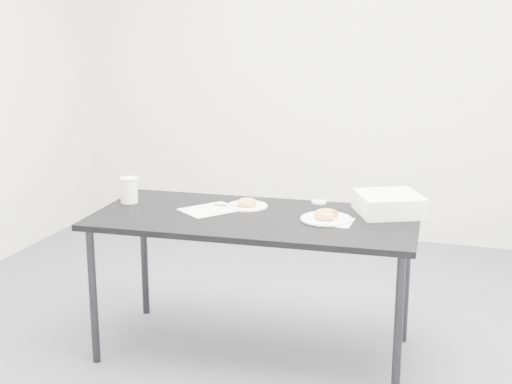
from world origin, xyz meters
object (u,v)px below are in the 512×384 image
(scorecard, at_px, (210,210))
(coffee_cup, at_px, (129,190))
(bakery_box, at_px, (389,204))
(donut_far, at_px, (247,202))
(donut_near, at_px, (326,215))
(table, at_px, (254,227))
(pen, at_px, (226,205))
(plate_far, at_px, (247,206))
(plate_near, at_px, (326,219))

(scorecard, relative_size, coffee_cup, 2.01)
(coffee_cup, bearing_deg, bakery_box, 8.16)
(scorecard, bearing_deg, donut_far, 73.34)
(donut_near, bearing_deg, bakery_box, 38.60)
(coffee_cup, height_order, bakery_box, coffee_cup)
(table, distance_m, pen, 0.24)
(plate_far, relative_size, donut_far, 2.13)
(scorecard, distance_m, bakery_box, 0.89)
(table, bearing_deg, pen, 144.50)
(pen, distance_m, plate_near, 0.55)
(plate_far, distance_m, bakery_box, 0.72)
(donut_near, height_order, plate_far, donut_near)
(plate_near, bearing_deg, scorecard, 178.67)
(table, bearing_deg, plate_near, 1.63)
(scorecard, distance_m, coffee_cup, 0.46)
(table, distance_m, coffee_cup, 0.72)
(donut_far, xyz_separation_m, coffee_cup, (-0.62, -0.10, 0.05))
(table, xyz_separation_m, bakery_box, (0.62, 0.24, 0.10))
(donut_far, relative_size, coffee_cup, 0.74)
(donut_near, relative_size, bakery_box, 0.39)
(donut_near, xyz_separation_m, bakery_box, (0.27, 0.21, 0.02))
(scorecard, height_order, pen, pen)
(pen, bearing_deg, plate_near, -15.46)
(plate_far, bearing_deg, scorecard, -144.28)
(pen, distance_m, donut_near, 0.55)
(scorecard, height_order, donut_far, donut_far)
(plate_far, distance_m, coffee_cup, 0.63)
(table, bearing_deg, donut_near, 1.63)
(donut_near, distance_m, coffee_cup, 1.06)
(plate_near, xyz_separation_m, plate_far, (-0.44, 0.13, -0.00))
(donut_near, bearing_deg, plate_far, 163.83)
(plate_near, relative_size, coffee_cup, 1.85)
(donut_near, height_order, bakery_box, bakery_box)
(donut_near, distance_m, plate_far, 0.46)
(coffee_cup, distance_m, bakery_box, 1.34)
(scorecard, bearing_deg, plate_near, 36.29)
(bakery_box, bearing_deg, donut_far, 161.71)
(table, height_order, bakery_box, bakery_box)
(donut_near, relative_size, plate_far, 0.55)
(scorecard, bearing_deg, plate_far, 73.34)
(bakery_box, bearing_deg, table, 176.01)
(table, distance_m, plate_near, 0.36)
(table, xyz_separation_m, plate_near, (0.35, 0.03, 0.06))
(donut_far, height_order, coffee_cup, coffee_cup)
(plate_far, xyz_separation_m, bakery_box, (0.71, 0.09, 0.05))
(table, xyz_separation_m, coffee_cup, (-0.71, 0.05, 0.12))
(donut_near, height_order, donut_far, donut_near)
(plate_far, height_order, coffee_cup, coffee_cup)
(pen, distance_m, bakery_box, 0.82)
(bakery_box, bearing_deg, pen, 163.01)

